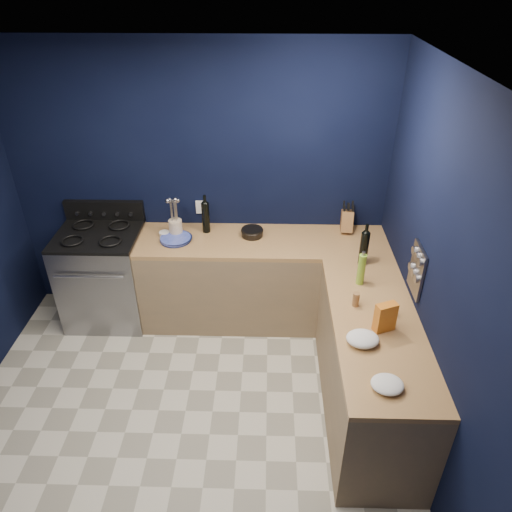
{
  "coord_description": "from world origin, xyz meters",
  "views": [
    {
      "loc": [
        0.64,
        -2.37,
        3.13
      ],
      "look_at": [
        0.55,
        1.0,
        1.0
      ],
      "focal_mm": 33.6,
      "sensor_mm": 36.0,
      "label": 1
    }
  ],
  "objects_px": {
    "gas_range": "(106,278)",
    "knife_block": "(347,221)",
    "utensil_crock": "(176,228)",
    "crouton_bag": "(385,317)",
    "plate_stack": "(176,239)"
  },
  "relations": [
    {
      "from": "gas_range",
      "to": "knife_block",
      "type": "relative_size",
      "value": 4.65
    },
    {
      "from": "utensil_crock",
      "to": "crouton_bag",
      "type": "distance_m",
      "value": 2.12
    },
    {
      "from": "utensil_crock",
      "to": "crouton_bag",
      "type": "height_order",
      "value": "crouton_bag"
    },
    {
      "from": "utensil_crock",
      "to": "crouton_bag",
      "type": "xyz_separation_m",
      "value": [
        1.67,
        -1.29,
        0.03
      ]
    },
    {
      "from": "plate_stack",
      "to": "knife_block",
      "type": "distance_m",
      "value": 1.61
    },
    {
      "from": "knife_block",
      "to": "utensil_crock",
      "type": "bearing_deg",
      "value": -169.43
    },
    {
      "from": "utensil_crock",
      "to": "knife_block",
      "type": "relative_size",
      "value": 0.78
    },
    {
      "from": "utensil_crock",
      "to": "knife_block",
      "type": "bearing_deg",
      "value": 4.88
    },
    {
      "from": "gas_range",
      "to": "crouton_bag",
      "type": "xyz_separation_m",
      "value": [
        2.39,
        -1.2,
        0.55
      ]
    },
    {
      "from": "utensil_crock",
      "to": "knife_block",
      "type": "xyz_separation_m",
      "value": [
        1.6,
        0.14,
        0.02
      ]
    },
    {
      "from": "gas_range",
      "to": "crouton_bag",
      "type": "distance_m",
      "value": 2.73
    },
    {
      "from": "utensil_crock",
      "to": "gas_range",
      "type": "bearing_deg",
      "value": -172.88
    },
    {
      "from": "plate_stack",
      "to": "crouton_bag",
      "type": "bearing_deg",
      "value": -35.53
    },
    {
      "from": "utensil_crock",
      "to": "crouton_bag",
      "type": "relative_size",
      "value": 0.71
    },
    {
      "from": "plate_stack",
      "to": "utensil_crock",
      "type": "bearing_deg",
      "value": 96.03
    }
  ]
}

